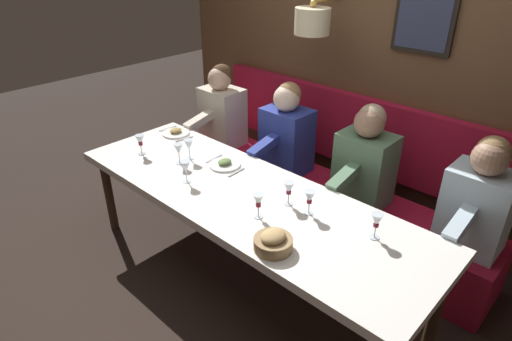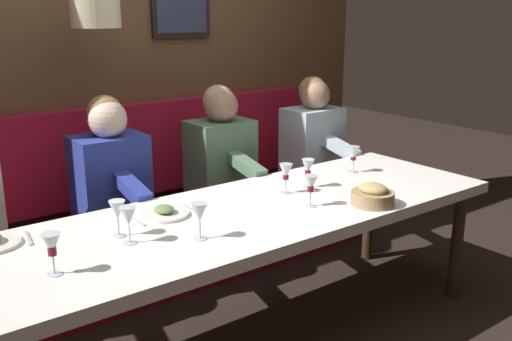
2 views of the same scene
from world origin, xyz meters
name	(u,v)px [view 2 (image 2 of 2)]	position (x,y,z in m)	size (l,w,h in m)	color
ground_plane	(251,340)	(0.00, 0.00, 0.00)	(12.00, 12.00, 0.00)	black
dining_table	(251,221)	(0.00, 0.00, 0.68)	(0.90, 2.76, 0.74)	white
banquette_bench	(169,248)	(0.89, 0.00, 0.23)	(0.52, 2.96, 0.45)	maroon
back_wall_panel	(120,62)	(1.46, 0.00, 1.36)	(0.59, 4.16, 2.90)	brown
diner_nearest	(313,134)	(0.88, -1.22, 0.82)	(0.60, 0.40, 0.79)	silver
diner_near	(221,150)	(0.88, -0.41, 0.82)	(0.60, 0.40, 0.79)	#567A5B
diner_middle	(110,169)	(0.88, 0.36, 0.82)	(0.60, 0.40, 0.79)	#283893
place_setting_1	(164,213)	(0.18, 0.39, 0.75)	(0.24, 0.32, 0.05)	white
wine_glass_0	(286,173)	(0.10, -0.31, 0.86)	(0.07, 0.07, 0.16)	silver
wine_glass_1	(128,217)	(-0.03, 0.67, 0.86)	(0.07, 0.07, 0.16)	silver
wine_glass_2	(52,246)	(-0.13, 1.02, 0.86)	(0.07, 0.07, 0.16)	silver
wine_glass_3	(354,154)	(0.17, -0.90, 0.86)	(0.07, 0.07, 0.16)	silver
wine_glass_4	(308,168)	(0.11, -0.47, 0.86)	(0.07, 0.07, 0.16)	silver
wine_glass_5	(199,214)	(-0.17, 0.40, 0.86)	(0.07, 0.07, 0.16)	silver
wine_glass_6	(311,185)	(-0.14, -0.27, 0.86)	(0.07, 0.07, 0.16)	silver
wine_glass_7	(117,211)	(0.07, 0.67, 0.86)	(0.07, 0.07, 0.16)	silver
bread_bowl	(373,196)	(-0.31, -0.54, 0.79)	(0.22, 0.22, 0.12)	#9E7F56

